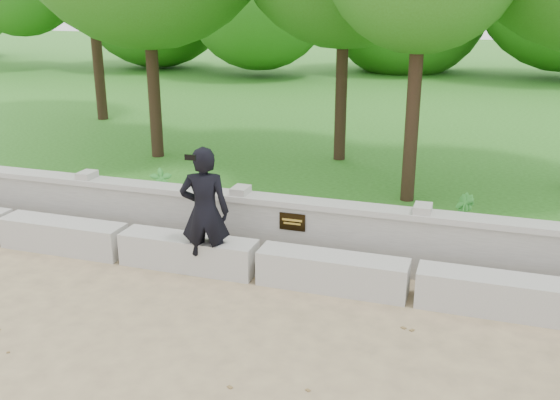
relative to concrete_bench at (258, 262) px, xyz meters
The scene contains 7 objects.
ground 1.91m from the concrete_bench, 90.00° to the right, with size 80.00×80.00×0.00m, color tan.
lawn 12.10m from the concrete_bench, 90.00° to the left, with size 40.00×22.00×0.25m, color #2A6318.
concrete_bench is the anchor object (origin of this frame).
parapet_wall 0.74m from the concrete_bench, 89.99° to the left, with size 12.50×0.35×0.90m.
man_main 0.95m from the concrete_bench, behind, with size 0.73×0.67×1.75m.
shrub_a 2.57m from the concrete_bench, 146.66° to the left, with size 0.36×0.24×0.68m, color #30882E.
shrub_b 2.99m from the concrete_bench, 33.69° to the left, with size 0.35×0.28×0.64m, color #30882E.
Camera 1 is at (2.60, -5.11, 3.55)m, focal length 40.00 mm.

